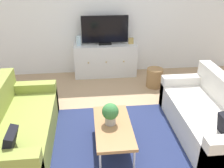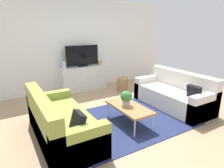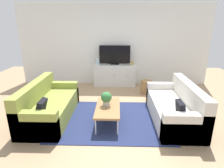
% 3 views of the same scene
% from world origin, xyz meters
% --- Properties ---
extents(ground_plane, '(10.00, 10.00, 0.00)m').
position_xyz_m(ground_plane, '(0.00, 0.00, 0.00)').
color(ground_plane, tan).
extents(wall_back, '(6.40, 0.12, 2.70)m').
position_xyz_m(wall_back, '(0.00, 2.55, 1.35)').
color(wall_back, white).
rests_on(wall_back, ground_plane).
extents(area_rug, '(2.50, 1.90, 0.01)m').
position_xyz_m(area_rug, '(0.00, -0.15, 0.01)').
color(area_rug, navy).
rests_on(area_rug, ground_plane).
extents(couch_left_side, '(0.86, 1.90, 0.83)m').
position_xyz_m(couch_left_side, '(-1.44, -0.10, 0.28)').
color(couch_left_side, olive).
rests_on(couch_left_side, ground_plane).
extents(couch_right_side, '(0.86, 1.90, 0.83)m').
position_xyz_m(couch_right_side, '(1.44, -0.10, 0.28)').
color(couch_right_side, silver).
rests_on(couch_right_side, ground_plane).
extents(coffee_table, '(0.50, 1.03, 0.38)m').
position_xyz_m(coffee_table, '(-0.07, -0.28, 0.35)').
color(coffee_table, '#A37547').
rests_on(coffee_table, ground_plane).
extents(potted_plant, '(0.23, 0.23, 0.31)m').
position_xyz_m(potted_plant, '(-0.10, -0.23, 0.55)').
color(potted_plant, '#B7B2A8').
rests_on(potted_plant, coffee_table).
extents(tv_console, '(1.39, 0.47, 0.73)m').
position_xyz_m(tv_console, '(0.04, 2.27, 0.37)').
color(tv_console, silver).
rests_on(tv_console, ground_plane).
extents(flat_screen_tv, '(1.02, 0.16, 0.63)m').
position_xyz_m(flat_screen_tv, '(0.04, 2.29, 1.05)').
color(flat_screen_tv, black).
rests_on(flat_screen_tv, tv_console).
extents(glass_vase, '(0.11, 0.11, 0.21)m').
position_xyz_m(glass_vase, '(-0.54, 2.27, 0.84)').
color(glass_vase, silver).
rests_on(glass_vase, tv_console).
extents(mantel_clock, '(0.11, 0.07, 0.13)m').
position_xyz_m(mantel_clock, '(0.61, 2.27, 0.80)').
color(mantel_clock, tan).
rests_on(mantel_clock, tv_console).
extents(wicker_basket, '(0.34, 0.34, 0.40)m').
position_xyz_m(wicker_basket, '(1.01, 1.56, 0.20)').
color(wicker_basket, '#9E7547').
rests_on(wicker_basket, ground_plane).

